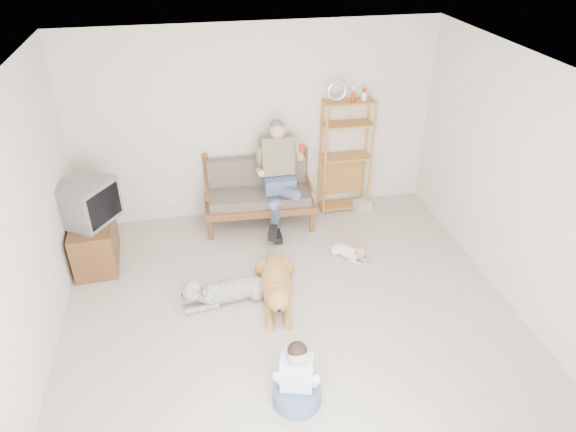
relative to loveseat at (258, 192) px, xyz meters
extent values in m
plane|color=beige|center=(0.06, -2.40, -0.49)|extent=(5.50, 5.50, 0.00)
plane|color=silver|center=(0.06, -2.40, 2.21)|extent=(5.50, 5.50, 0.00)
plane|color=beige|center=(0.06, 0.35, 0.86)|extent=(5.00, 0.00, 5.00)
plane|color=beige|center=(-2.44, -2.40, 0.86)|extent=(0.00, 5.50, 5.50)
plane|color=beige|center=(2.56, -2.40, 0.86)|extent=(0.00, 5.50, 5.50)
cube|color=brown|center=(0.00, -0.07, -0.14)|extent=(1.53, 0.77, 0.10)
cube|color=#66584E|center=(0.00, -0.07, -0.02)|extent=(1.41, 0.67, 0.13)
cube|color=#66584E|center=(0.00, 0.17, 0.21)|extent=(1.38, 0.19, 0.45)
cylinder|color=brown|center=(0.00, 0.23, 0.41)|extent=(1.40, 0.12, 0.05)
cylinder|color=brown|center=(-0.70, -0.37, -0.34)|extent=(0.07, 0.07, 0.30)
cylinder|color=brown|center=(-0.70, 0.23, -0.01)|extent=(0.07, 0.07, 0.95)
cylinder|color=brown|center=(0.70, -0.37, -0.34)|extent=(0.07, 0.07, 0.30)
cylinder|color=brown|center=(0.70, 0.23, -0.01)|extent=(0.07, 0.07, 0.95)
cube|color=slate|center=(0.28, -0.10, 0.17)|extent=(0.42, 0.40, 0.21)
cube|color=#817A5A|center=(0.28, 0.00, 0.54)|extent=(0.44, 0.30, 0.55)
sphere|color=tan|center=(0.28, -0.03, 0.90)|extent=(0.22, 0.22, 0.22)
sphere|color=#5B5550|center=(0.28, -0.01, 0.94)|extent=(0.20, 0.20, 0.20)
cylinder|color=red|center=(0.56, -0.23, 0.72)|extent=(0.07, 0.07, 0.09)
cube|color=#BB753A|center=(1.30, 0.15, 1.16)|extent=(0.70, 0.28, 0.03)
torus|color=silver|center=(1.12, 0.15, 1.32)|extent=(0.29, 0.05, 0.29)
cone|color=red|center=(1.35, 0.15, 1.25)|extent=(0.09, 0.09, 0.15)
cylinder|color=#BB753A|center=(0.96, 0.02, 0.34)|extent=(0.04, 0.04, 1.66)
cylinder|color=#BB753A|center=(0.96, 0.28, 0.34)|extent=(0.04, 0.04, 1.66)
cylinder|color=#BB753A|center=(1.64, 0.02, 0.34)|extent=(0.04, 0.04, 1.66)
cylinder|color=#BB753A|center=(1.64, 0.28, 0.34)|extent=(0.04, 0.04, 1.66)
cube|color=silver|center=(1.57, 0.02, -0.41)|extent=(0.27, 0.23, 0.15)
cube|color=brown|center=(-2.16, -0.56, -0.19)|extent=(0.55, 0.93, 0.60)
cube|color=brown|center=(-2.40, -0.78, -0.19)|extent=(0.04, 0.40, 0.50)
cube|color=brown|center=(-2.40, -0.34, -0.19)|extent=(0.04, 0.40, 0.50)
cube|color=slate|center=(-2.14, -0.53, 0.37)|extent=(0.76, 0.79, 0.52)
cube|color=black|center=(-1.94, -0.66, 0.37)|extent=(0.31, 0.45, 0.41)
cube|color=white|center=(-1.19, 0.33, -0.19)|extent=(0.12, 0.02, 0.08)
ellipsoid|color=#C38043|center=(-0.04, -1.58, -0.33)|extent=(0.47, 1.02, 0.31)
sphere|color=#C38043|center=(-0.07, -1.88, -0.31)|extent=(0.31, 0.31, 0.31)
sphere|color=#C38043|center=(-0.10, -2.12, -0.18)|extent=(0.24, 0.24, 0.24)
ellipsoid|color=#C38043|center=(-0.12, -2.23, -0.20)|extent=(0.13, 0.19, 0.09)
cylinder|color=#C38043|center=(0.02, -1.09, -0.42)|extent=(0.14, 0.39, 0.05)
ellipsoid|color=#C38043|center=(-0.18, -2.09, -0.18)|extent=(0.06, 0.08, 0.12)
ellipsoid|color=#C38043|center=(-0.02, -2.11, -0.18)|extent=(0.06, 0.08, 0.12)
ellipsoid|color=white|center=(-0.55, -1.63, -0.36)|extent=(0.88, 0.42, 0.25)
sphere|color=white|center=(-0.80, -1.66, -0.34)|extent=(0.25, 0.25, 0.25)
sphere|color=white|center=(-1.01, -1.70, -0.23)|extent=(0.22, 0.22, 0.22)
ellipsoid|color=white|center=(-1.11, -1.71, -0.25)|extent=(0.17, 0.12, 0.08)
cylinder|color=white|center=(-0.13, -1.56, -0.43)|extent=(0.32, 0.20, 0.04)
ellipsoid|color=white|center=(-1.00, -1.62, -0.23)|extent=(0.08, 0.06, 0.11)
ellipsoid|color=white|center=(-0.98, -1.77, -0.23)|extent=(0.08, 0.06, 0.11)
ellipsoid|color=white|center=(0.98, -1.07, -0.40)|extent=(0.40, 0.44, 0.16)
sphere|color=white|center=(1.05, -1.17, -0.39)|extent=(0.16, 0.16, 0.16)
sphere|color=tan|center=(1.12, -1.25, -0.32)|extent=(0.15, 0.15, 0.15)
ellipsoid|color=tan|center=(1.16, -1.31, -0.34)|extent=(0.12, 0.12, 0.06)
cylinder|color=white|center=(0.85, -0.91, -0.45)|extent=(0.15, 0.11, 0.03)
cone|color=tan|center=(1.07, -1.27, -0.28)|extent=(0.04, 0.04, 0.05)
cone|color=tan|center=(1.15, -1.21, -0.28)|extent=(0.04, 0.04, 0.05)
torus|color=red|center=(1.10, -1.24, -0.33)|extent=(0.14, 0.14, 0.02)
cylinder|color=slate|center=(-0.13, -3.17, -0.40)|extent=(0.46, 0.46, 0.17)
cube|color=#D0E6FA|center=(-0.13, -3.15, -0.13)|extent=(0.33, 0.26, 0.35)
sphere|color=tan|center=(-0.13, -3.17, 0.12)|extent=(0.19, 0.19, 0.19)
sphere|color=black|center=(-0.13, -3.16, 0.15)|extent=(0.18, 0.18, 0.18)
camera|label=1|loc=(-0.83, -6.25, 3.47)|focal=32.00mm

